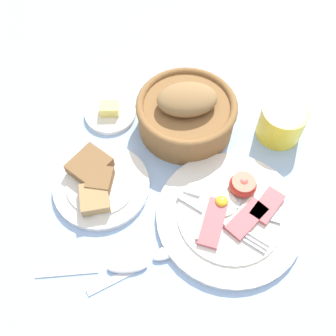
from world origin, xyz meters
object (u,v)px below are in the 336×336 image
sugar_cup (280,121)px  teaspoon_near_cup (109,267)px  teaspoon_by_saucer (155,257)px  butter_dish (108,112)px  bread_basket (184,112)px  bread_plate (97,183)px  breakfast_plate (228,213)px

sugar_cup → teaspoon_near_cup: size_ratio=0.48×
teaspoon_by_saucer → teaspoon_near_cup: bearing=165.4°
teaspoon_by_saucer → butter_dish: bearing=80.6°
teaspoon_by_saucer → teaspoon_near_cup: (-0.07, -0.03, 0.00)m
bread_basket → teaspoon_by_saucer: size_ratio=1.25×
bread_plate → breakfast_plate: bearing=-3.6°
breakfast_plate → teaspoon_near_cup: 0.23m
butter_dish → bread_plate: bearing=-81.9°
butter_dish → teaspoon_by_saucer: bearing=-61.3°
breakfast_plate → teaspoon_near_cup: bearing=-144.4°
breakfast_plate → teaspoon_by_saucer: size_ratio=1.65×
teaspoon_by_saucer → breakfast_plate: bearing=3.6°
bread_basket → teaspoon_by_saucer: 0.30m
sugar_cup → butter_dish: bearing=-177.4°
breakfast_plate → butter_dish: size_ratio=2.45×
breakfast_plate → sugar_cup: (0.08, 0.21, 0.03)m
breakfast_plate → bread_plate: breakfast_plate is taller
sugar_cup → teaspoon_near_cup: sugar_cup is taller
butter_dish → teaspoon_by_saucer: 0.34m
sugar_cup → butter_dish: 0.36m
butter_dish → teaspoon_near_cup: bearing=-74.8°
breakfast_plate → bread_plate: (-0.25, 0.02, 0.00)m
teaspoon_by_saucer → teaspoon_near_cup: same height
bread_plate → teaspoon_near_cup: 0.16m
sugar_cup → butter_dish: size_ratio=0.84×
teaspoon_near_cup → sugar_cup: bearing=36.5°
teaspoon_near_cup → breakfast_plate: bearing=20.2°
bread_plate → bread_basket: 0.23m
breakfast_plate → sugar_cup: size_ratio=2.93×
sugar_cup → breakfast_plate: bearing=-110.9°
sugar_cup → bread_basket: (-0.19, -0.02, 0.01)m
bread_basket → teaspoon_near_cup: (-0.08, -0.33, -0.04)m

